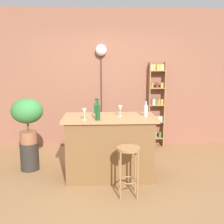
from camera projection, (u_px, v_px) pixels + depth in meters
ground at (110, 184)px, 3.97m from camera, size 12.00×12.00×0.00m
back_wall at (106, 79)px, 5.63m from camera, size 6.40×0.10×2.80m
kitchen_counter at (110, 146)px, 4.18m from camera, size 1.39×0.74×0.94m
bar_stool at (128, 160)px, 3.55m from camera, size 0.30×0.30×0.67m
spice_shelf at (156, 103)px, 5.62m from camera, size 0.33×0.16×1.75m
plant_stool at (30, 156)px, 4.48m from camera, size 0.30×0.30×0.45m
potted_plant at (27, 115)px, 4.35m from camera, size 0.50×0.45×0.73m
bottle_olive_oil at (98, 112)px, 3.82m from camera, size 0.07×0.07×0.30m
bottle_spirits_clear at (146, 110)px, 4.10m from camera, size 0.07×0.07×0.25m
bottle_sauce_amber at (96, 108)px, 4.33m from camera, size 0.07×0.07×0.23m
wine_glass_left at (120, 109)px, 4.08m from camera, size 0.07×0.07×0.16m
wine_glass_center at (84, 112)px, 3.83m from camera, size 0.07×0.07×0.16m
pendant_globe_light at (101, 51)px, 5.42m from camera, size 0.23×0.23×2.09m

